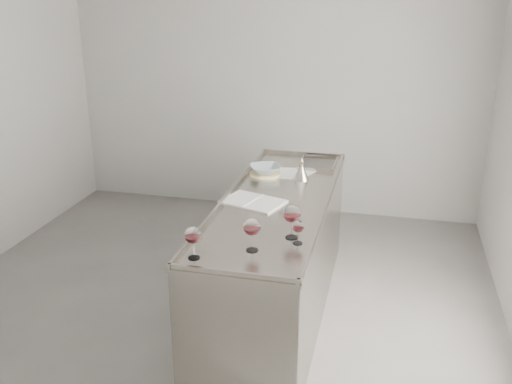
% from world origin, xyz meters
% --- Properties ---
extents(room_shell, '(4.54, 5.04, 2.84)m').
position_xyz_m(room_shell, '(0.00, 0.00, 1.40)').
color(room_shell, '#565350').
rests_on(room_shell, ground).
extents(counter, '(0.77, 2.42, 0.97)m').
position_xyz_m(counter, '(0.50, 0.30, 0.47)').
color(counter, gray).
rests_on(counter, ground).
extents(wine_glass_left, '(0.10, 0.10, 0.20)m').
position_xyz_m(wine_glass_left, '(0.23, -0.74, 1.08)').
color(wine_glass_left, white).
rests_on(wine_glass_left, counter).
extents(wine_glass_middle, '(0.11, 0.11, 0.21)m').
position_xyz_m(wine_glass_middle, '(0.53, -0.56, 1.09)').
color(wine_glass_middle, white).
rests_on(wine_glass_middle, counter).
extents(wine_glass_right, '(0.11, 0.11, 0.22)m').
position_xyz_m(wine_glass_right, '(0.72, -0.33, 1.10)').
color(wine_glass_right, white).
rests_on(wine_glass_right, counter).
extents(wine_glass_small, '(0.08, 0.08, 0.15)m').
position_xyz_m(wine_glass_small, '(0.78, -0.40, 1.05)').
color(wine_glass_small, white).
rests_on(wine_glass_small, counter).
extents(notebook, '(0.49, 0.41, 0.02)m').
position_xyz_m(notebook, '(0.34, 0.21, 0.95)').
color(notebook, silver).
rests_on(notebook, counter).
extents(loose_paper_top, '(0.23, 0.31, 0.00)m').
position_xyz_m(loose_paper_top, '(0.41, 0.92, 0.94)').
color(loose_paper_top, white).
rests_on(loose_paper_top, counter).
extents(loose_paper_under, '(0.29, 0.33, 0.00)m').
position_xyz_m(loose_paper_under, '(0.56, 0.95, 0.94)').
color(loose_paper_under, silver).
rests_on(loose_paper_under, counter).
extents(trivet, '(0.33, 0.33, 0.02)m').
position_xyz_m(trivet, '(0.29, 0.85, 0.95)').
color(trivet, beige).
rests_on(trivet, counter).
extents(ceramic_bowl, '(0.33, 0.33, 0.06)m').
position_xyz_m(ceramic_bowl, '(0.29, 0.85, 0.99)').
color(ceramic_bowl, '#91A2A9').
rests_on(ceramic_bowl, trivet).
extents(wine_funnel, '(0.13, 0.13, 0.19)m').
position_xyz_m(wine_funnel, '(0.60, 0.80, 1.00)').
color(wine_funnel, '#ABA498').
rests_on(wine_funnel, counter).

